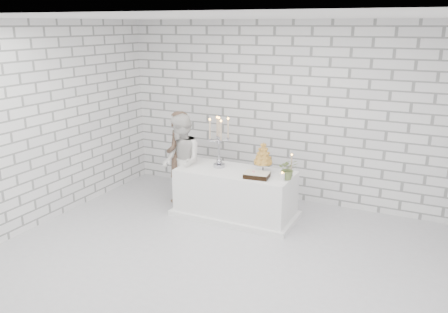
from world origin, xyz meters
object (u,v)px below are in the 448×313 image
bride (182,161)px  croquembouche (263,158)px  candelabra (219,142)px  cake_table (235,193)px  groom (178,156)px

bride → croquembouche: bride is taller
bride → candelabra: 0.76m
bride → candelabra: candelabra is taller
cake_table → candelabra: candelabra is taller
groom → bride: size_ratio=1.00×
groom → bride: same height
cake_table → groom: groom is taller
groom → candelabra: bearing=63.6°
cake_table → groom: 1.25m
cake_table → groom: (-1.17, 0.22, 0.40)m
groom → croquembouche: groom is taller
groom → croquembouche: bearing=69.4°
cake_table → croquembouche: 0.75m
groom → croquembouche: 1.61m
bride → croquembouche: size_ratio=3.19×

